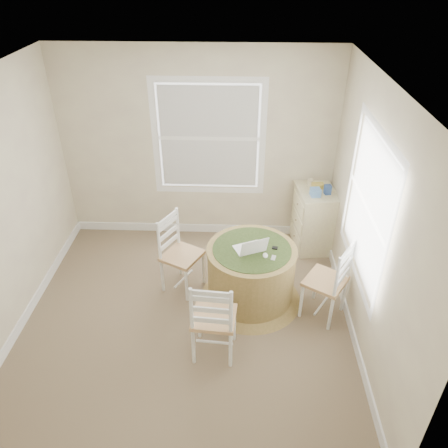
{
  "coord_description": "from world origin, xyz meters",
  "views": [
    {
      "loc": [
        0.55,
        -3.51,
        3.54
      ],
      "look_at": [
        0.4,
        0.45,
        1.0
      ],
      "focal_mm": 35.0,
      "sensor_mm": 36.0,
      "label": 1
    }
  ],
  "objects_px": {
    "corner_chest": "(313,219)",
    "chair_left": "(182,255)",
    "chair_right": "(326,281)",
    "laptop": "(250,248)",
    "round_table": "(251,272)",
    "chair_near": "(214,317)"
  },
  "relations": [
    {
      "from": "corner_chest",
      "to": "chair_left",
      "type": "bearing_deg",
      "value": -157.96
    },
    {
      "from": "chair_right",
      "to": "laptop",
      "type": "bearing_deg",
      "value": -70.23
    },
    {
      "from": "chair_right",
      "to": "chair_left",
      "type": "bearing_deg",
      "value": -70.88
    },
    {
      "from": "round_table",
      "to": "chair_near",
      "type": "distance_m",
      "value": 0.9
    },
    {
      "from": "chair_left",
      "to": "chair_near",
      "type": "xyz_separation_m",
      "value": [
        0.43,
        -0.99,
        0.0
      ]
    },
    {
      "from": "laptop",
      "to": "chair_right",
      "type": "bearing_deg",
      "value": 143.07
    },
    {
      "from": "chair_near",
      "to": "laptop",
      "type": "relative_size",
      "value": 2.39
    },
    {
      "from": "chair_near",
      "to": "corner_chest",
      "type": "xyz_separation_m",
      "value": [
        1.22,
        1.93,
        -0.04
      ]
    },
    {
      "from": "chair_left",
      "to": "laptop",
      "type": "height_order",
      "value": "chair_left"
    },
    {
      "from": "chair_left",
      "to": "chair_right",
      "type": "relative_size",
      "value": 1.0
    },
    {
      "from": "laptop",
      "to": "corner_chest",
      "type": "distance_m",
      "value": 1.47
    },
    {
      "from": "laptop",
      "to": "chair_near",
      "type": "bearing_deg",
      "value": 41.86
    },
    {
      "from": "chair_right",
      "to": "corner_chest",
      "type": "relative_size",
      "value": 1.1
    },
    {
      "from": "chair_near",
      "to": "corner_chest",
      "type": "relative_size",
      "value": 1.1
    },
    {
      "from": "round_table",
      "to": "chair_left",
      "type": "relative_size",
      "value": 1.25
    },
    {
      "from": "chair_left",
      "to": "chair_right",
      "type": "distance_m",
      "value": 1.66
    },
    {
      "from": "round_table",
      "to": "corner_chest",
      "type": "distance_m",
      "value": 1.41
    },
    {
      "from": "chair_right",
      "to": "chair_near",
      "type": "bearing_deg",
      "value": -30.32
    },
    {
      "from": "chair_left",
      "to": "laptop",
      "type": "bearing_deg",
      "value": -76.79
    },
    {
      "from": "chair_near",
      "to": "corner_chest",
      "type": "distance_m",
      "value": 2.29
    },
    {
      "from": "corner_chest",
      "to": "laptop",
      "type": "bearing_deg",
      "value": -134.81
    },
    {
      "from": "chair_right",
      "to": "corner_chest",
      "type": "height_order",
      "value": "chair_right"
    }
  ]
}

